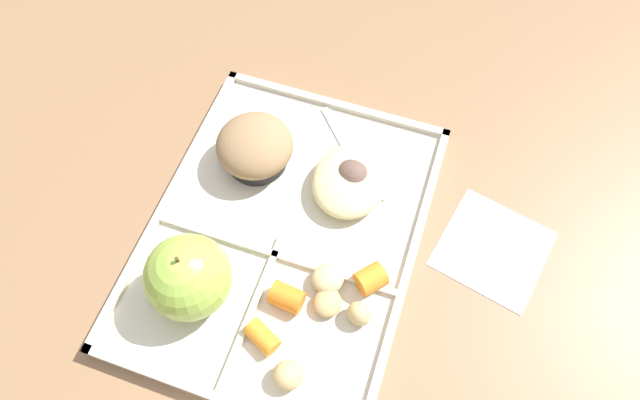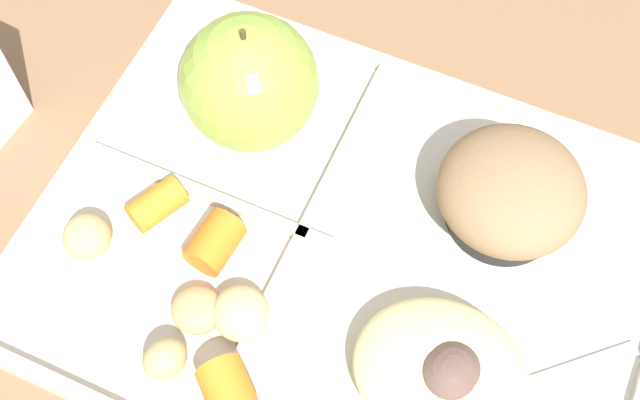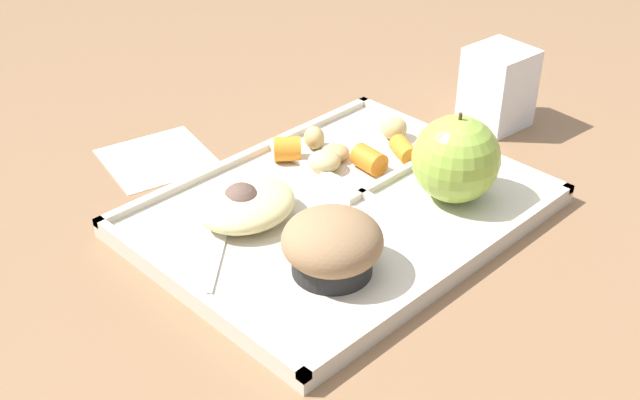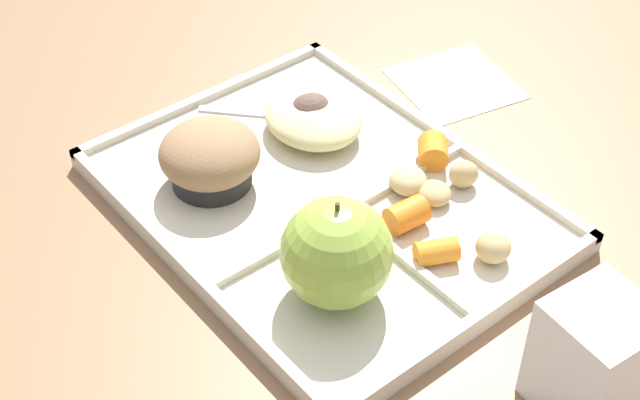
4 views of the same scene
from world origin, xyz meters
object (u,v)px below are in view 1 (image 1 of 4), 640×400
object	(u,v)px
green_apple	(188,277)
bran_muffin	(255,148)
lunch_tray	(285,235)
plastic_fork	(353,162)

from	to	relation	value
green_apple	bran_muffin	xyz separation A→B (m)	(0.18, 0.00, -0.02)
lunch_tray	bran_muffin	distance (m)	0.11
lunch_tray	bran_muffin	world-z (taller)	bran_muffin
bran_muffin	plastic_fork	world-z (taller)	bran_muffin
lunch_tray	bran_muffin	xyz separation A→B (m)	(0.08, 0.07, 0.03)
bran_muffin	green_apple	bearing A→B (deg)	180.00
lunch_tray	green_apple	size ratio (longest dim) A/B	4.05
lunch_tray	bran_muffin	size ratio (longest dim) A/B	4.27
bran_muffin	plastic_fork	distance (m)	0.12
bran_muffin	plastic_fork	bearing A→B (deg)	-72.45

